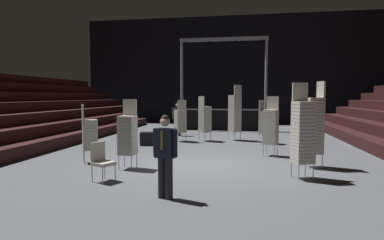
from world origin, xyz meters
The scene contains 16 objects.
ground_plane centered at (0.00, 0.00, -0.05)m, with size 22.00×30.00×0.10m, color #515459.
arena_end_wall centered at (0.00, 15.00, 4.00)m, with size 22.00×0.30×8.00m, color black.
stage_riser centered at (0.00, 10.91, 0.70)m, with size 5.54×2.53×5.52m.
man_with_tie centered at (-0.20, -3.28, 0.95)m, with size 0.56×0.35×1.69m.
chair_stack_front_left centered at (-3.35, -0.29, 0.90)m, with size 0.60×0.60×1.79m.
chair_stack_front_right centered at (2.22, 1.80, 1.03)m, with size 0.57×0.57×2.05m.
chair_stack_mid_left centered at (0.87, 5.56, 1.28)m, with size 0.62×0.62×2.56m.
chair_stack_mid_right centered at (3.30, 0.18, 1.24)m, with size 0.55×0.55×2.48m.
chair_stack_mid_centre centered at (-1.91, -0.85, 0.98)m, with size 0.46×0.46×1.96m.
chair_stack_rear_left centered at (2.77, -1.20, 1.19)m, with size 0.56×0.56×2.39m.
chair_stack_rear_right centered at (2.20, 4.76, 0.94)m, with size 0.59×0.59×1.88m.
chair_stack_rear_centre centered at (-1.55, 4.77, 0.94)m, with size 0.61×0.61×1.88m.
chair_stack_aisle_left centered at (-0.48, 5.10, 1.03)m, with size 0.62×0.62×2.05m.
crew_worker_near_stage centered at (-2.12, 6.80, 0.98)m, with size 0.57×0.28×1.73m.
equipment_road_case centered at (-2.56, 3.53, 0.27)m, with size 0.90×0.60×0.53m, color black.
loose_chair_near_man centered at (-2.05, -2.25, 0.53)m, with size 0.59×0.59×0.95m.
Camera 1 is at (1.37, -9.40, 2.05)m, focal length 29.98 mm.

